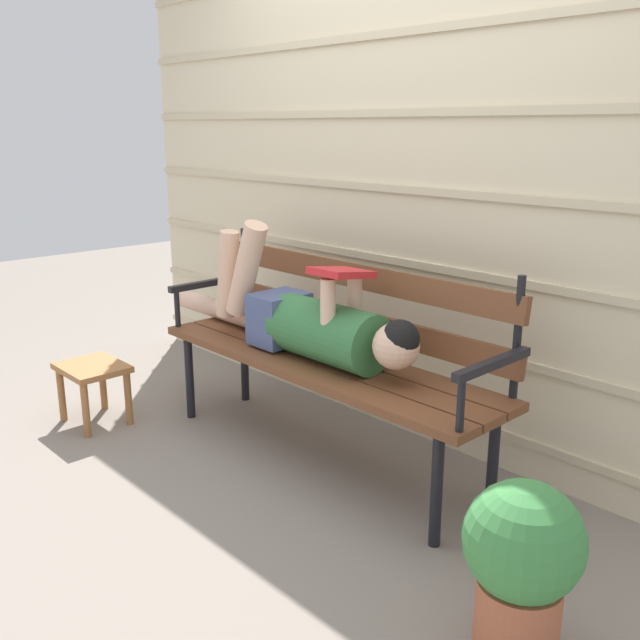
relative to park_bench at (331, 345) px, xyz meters
The scene contains 6 objects.
ground_plane 0.55m from the park_bench, 90.00° to the right, with size 12.00×12.00×0.00m, color gray.
house_siding 0.82m from the park_bench, 90.00° to the left, with size 4.13×0.08×2.39m.
park_bench is the anchor object (origin of this frame).
reclining_person 0.16m from the park_bench, 142.89° to the right, with size 1.75×0.26×0.59m.
footstool 1.29m from the park_bench, 149.16° to the right, with size 0.35×0.29×0.31m.
potted_plant 1.42m from the park_bench, 21.60° to the right, with size 0.34×0.34×0.54m.
Camera 1 is at (2.16, -1.94, 1.48)m, focal length 39.30 mm.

